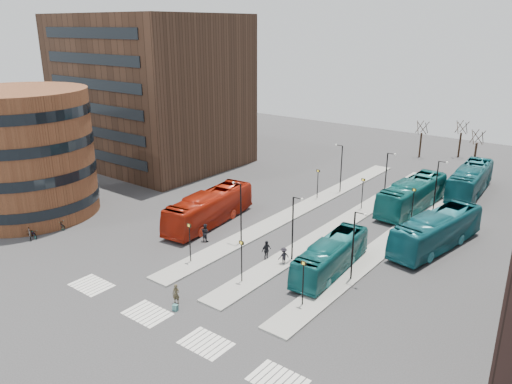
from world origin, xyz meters
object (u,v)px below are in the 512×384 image
Objects in this scene: commuter_a at (205,233)px; commuter_b at (266,250)px; teal_bus_d at (470,180)px; teal_bus_b at (412,195)px; teal_bus_c at (437,231)px; traveller at (176,294)px; commuter_c at (284,256)px; suitcase at (175,308)px; red_bus at (209,208)px; bicycle_near at (33,234)px; bicycle_mid at (30,234)px; bicycle_far at (59,225)px; teal_bus_a at (331,256)px.

commuter_b reaches higher than commuter_a.
teal_bus_d reaches higher than commuter_a.
teal_bus_d is (3.66, 10.03, 0.03)m from teal_bus_b.
teal_bus_c is at bearing -143.17° from commuter_a.
teal_bus_c is at bearing 38.42° from traveller.
commuter_c is at bearing -118.71° from teal_bus_c.
suitcase is 17.52m from red_bus.
commuter_b is 24.05m from bicycle_near.
bicycle_near is (-21.37, 0.67, 0.19)m from suitcase.
red_bus is 1.01× the size of teal_bus_c.
teal_bus_d is (19.28, 27.62, 0.06)m from red_bus.
commuter_a is (-7.02, 10.75, 0.66)m from suitcase.
commuter_b is 1.14× the size of bicycle_near.
red_bus is 12.35m from commuter_c.
bicycle_near is (-11.54, -13.75, -1.35)m from red_bus.
commuter_b reaches higher than traveller.
commuter_c is (-7.36, -30.74, -1.01)m from teal_bus_d.
teal_bus_c is 6.98× the size of commuter_a.
commuter_b reaches higher than bicycle_mid.
commuter_b is at bearing -123.25° from teal_bus_c.
commuter_b is (-5.51, -20.87, -0.88)m from teal_bus_b.
teal_bus_b is 7.04× the size of bicycle_mid.
bicycle_near is at bearing 171.13° from bicycle_far.
teal_bus_b is at bearing -163.80° from commuter_c.
teal_bus_b is at bearing -16.99° from bicycle_mid.
bicycle_mid is at bearing -135.94° from red_bus.
teal_bus_c is 15.31m from commuter_c.
bicycle_near is at bearing -127.95° from teal_bus_b.
bicycle_near is at bearing -136.71° from red_bus.
red_bus is 7.77× the size of bicycle_near.
bicycle_mid is (-23.45, -11.02, -0.27)m from commuter_c.
commuter_a is 7.31m from commuter_b.
teal_bus_d is (9.45, 42.04, 1.59)m from suitcase.
teal_bus_a is (6.08, 12.70, 1.25)m from suitcase.
commuter_c is at bearing -57.40° from bicycle_near.
commuter_b is (10.10, -3.28, -0.84)m from red_bus.
traveller is 11.81m from commuter_a.
red_bus is 18.28m from bicycle_mid.
suitcase is 0.04× the size of red_bus.
teal_bus_a is 29.53m from teal_bus_d.
red_bus is 23.52m from teal_bus_b.
teal_bus_b is at bearing 67.22° from suitcase.
suitcase is at bearing -67.19° from bicycle_mid.
commuter_c reaches higher than bicycle_mid.
teal_bus_c reaches higher than bicycle_mid.
commuter_c is (-9.53, -11.95, -0.94)m from teal_bus_c.
teal_bus_c reaches higher than teal_bus_a.
commuter_a is at bearing -118.12° from teal_bus_b.
teal_bus_d is at bearing 48.38° from red_bus.
teal_bus_c reaches higher than traveller.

